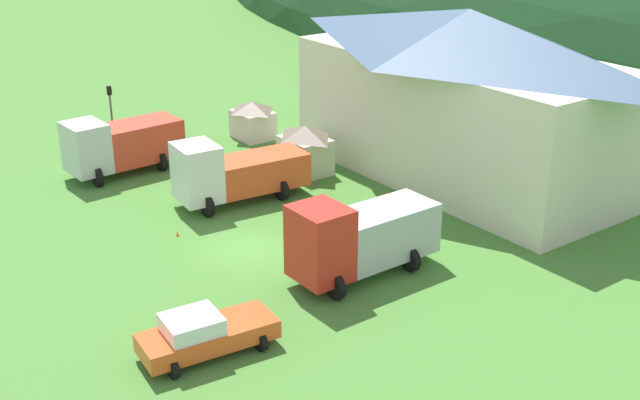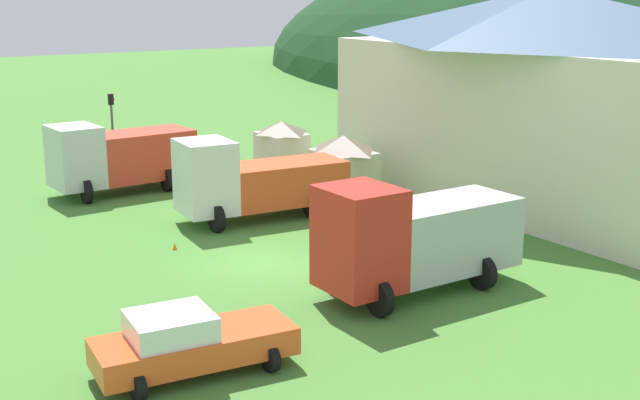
{
  "view_description": "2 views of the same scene",
  "coord_description": "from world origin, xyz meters",
  "px_view_note": "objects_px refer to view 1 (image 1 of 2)",
  "views": [
    {
      "loc": [
        29.09,
        -17.18,
        16.25
      ],
      "look_at": [
        1.48,
        3.19,
        2.16
      ],
      "focal_mm": 45.42,
      "sensor_mm": 36.0,
      "label": 1
    },
    {
      "loc": [
        24.36,
        -13.52,
        9.29
      ],
      "look_at": [
        -0.78,
        2.99,
        1.71
      ],
      "focal_mm": 46.99,
      "sensor_mm": 36.0,
      "label": 2
    }
  ],
  "objects_px": {
    "depot_building": "(464,93)",
    "play_shed_cream": "(305,149)",
    "tow_truck_silver": "(120,144)",
    "crane_truck_red": "(358,237)",
    "traffic_light_west": "(111,112)",
    "service_pickup_orange": "(205,333)",
    "play_shed_pink": "(253,119)",
    "heavy_rig_white": "(233,172)",
    "traffic_cone_near_pickup": "(178,236)"
  },
  "relations": [
    {
      "from": "depot_building",
      "to": "play_shed_cream",
      "type": "height_order",
      "value": "depot_building"
    },
    {
      "from": "tow_truck_silver",
      "to": "crane_truck_red",
      "type": "bearing_deg",
      "value": 96.24
    },
    {
      "from": "depot_building",
      "to": "traffic_light_west",
      "type": "bearing_deg",
      "value": -137.41
    },
    {
      "from": "service_pickup_orange",
      "to": "traffic_light_west",
      "type": "height_order",
      "value": "traffic_light_west"
    },
    {
      "from": "play_shed_pink",
      "to": "tow_truck_silver",
      "type": "height_order",
      "value": "tow_truck_silver"
    },
    {
      "from": "tow_truck_silver",
      "to": "heavy_rig_white",
      "type": "height_order",
      "value": "heavy_rig_white"
    },
    {
      "from": "depot_building",
      "to": "tow_truck_silver",
      "type": "bearing_deg",
      "value": -127.7
    },
    {
      "from": "depot_building",
      "to": "traffic_light_west",
      "type": "height_order",
      "value": "depot_building"
    },
    {
      "from": "depot_building",
      "to": "crane_truck_red",
      "type": "bearing_deg",
      "value": -63.62
    },
    {
      "from": "traffic_light_west",
      "to": "crane_truck_red",
      "type": "bearing_deg",
      "value": 4.81
    },
    {
      "from": "play_shed_cream",
      "to": "tow_truck_silver",
      "type": "relative_size",
      "value": 0.45
    },
    {
      "from": "tow_truck_silver",
      "to": "service_pickup_orange",
      "type": "height_order",
      "value": "tow_truck_silver"
    },
    {
      "from": "depot_building",
      "to": "tow_truck_silver",
      "type": "distance_m",
      "value": 19.58
    },
    {
      "from": "tow_truck_silver",
      "to": "traffic_light_west",
      "type": "height_order",
      "value": "traffic_light_west"
    },
    {
      "from": "play_shed_cream",
      "to": "heavy_rig_white",
      "type": "xyz_separation_m",
      "value": [
        1.39,
        -5.59,
        0.22
      ]
    },
    {
      "from": "depot_building",
      "to": "tow_truck_silver",
      "type": "relative_size",
      "value": 3.08
    },
    {
      "from": "play_shed_pink",
      "to": "traffic_cone_near_pickup",
      "type": "height_order",
      "value": "play_shed_pink"
    },
    {
      "from": "depot_building",
      "to": "crane_truck_red",
      "type": "xyz_separation_m",
      "value": [
        6.14,
        -12.38,
        -3.0
      ]
    },
    {
      "from": "heavy_rig_white",
      "to": "traffic_light_west",
      "type": "distance_m",
      "value": 11.4
    },
    {
      "from": "traffic_light_west",
      "to": "traffic_cone_near_pickup",
      "type": "distance_m",
      "value": 13.84
    },
    {
      "from": "tow_truck_silver",
      "to": "service_pickup_orange",
      "type": "xyz_separation_m",
      "value": [
        19.41,
        -5.31,
        -0.94
      ]
    },
    {
      "from": "tow_truck_silver",
      "to": "play_shed_pink",
      "type": "bearing_deg",
      "value": -176.71
    },
    {
      "from": "play_shed_pink",
      "to": "service_pickup_orange",
      "type": "relative_size",
      "value": 0.54
    },
    {
      "from": "service_pickup_orange",
      "to": "traffic_light_west",
      "type": "bearing_deg",
      "value": -99.62
    },
    {
      "from": "play_shed_pink",
      "to": "traffic_light_west",
      "type": "distance_m",
      "value": 8.91
    },
    {
      "from": "tow_truck_silver",
      "to": "traffic_cone_near_pickup",
      "type": "distance_m",
      "value": 10.0
    },
    {
      "from": "play_shed_cream",
      "to": "play_shed_pink",
      "type": "height_order",
      "value": "play_shed_cream"
    },
    {
      "from": "crane_truck_red",
      "to": "traffic_light_west",
      "type": "relative_size",
      "value": 1.62
    },
    {
      "from": "tow_truck_silver",
      "to": "crane_truck_red",
      "type": "distance_m",
      "value": 18.2
    },
    {
      "from": "play_shed_pink",
      "to": "traffic_cone_near_pickup",
      "type": "distance_m",
      "value": 15.46
    },
    {
      "from": "play_shed_cream",
      "to": "traffic_light_west",
      "type": "height_order",
      "value": "traffic_light_west"
    },
    {
      "from": "tow_truck_silver",
      "to": "traffic_cone_near_pickup",
      "type": "bearing_deg",
      "value": 78.41
    },
    {
      "from": "traffic_cone_near_pickup",
      "to": "crane_truck_red",
      "type": "bearing_deg",
      "value": 28.09
    },
    {
      "from": "play_shed_cream",
      "to": "heavy_rig_white",
      "type": "distance_m",
      "value": 5.77
    },
    {
      "from": "heavy_rig_white",
      "to": "play_shed_pink",
      "type": "bearing_deg",
      "value": -122.22
    },
    {
      "from": "tow_truck_silver",
      "to": "service_pickup_orange",
      "type": "bearing_deg",
      "value": 71.71
    },
    {
      "from": "tow_truck_silver",
      "to": "traffic_cone_near_pickup",
      "type": "height_order",
      "value": "tow_truck_silver"
    },
    {
      "from": "play_shed_pink",
      "to": "crane_truck_red",
      "type": "height_order",
      "value": "crane_truck_red"
    },
    {
      "from": "depot_building",
      "to": "traffic_light_west",
      "type": "xyz_separation_m",
      "value": [
        -15.44,
        -14.19,
        -2.26
      ]
    },
    {
      "from": "heavy_rig_white",
      "to": "service_pickup_orange",
      "type": "relative_size",
      "value": 1.4
    },
    {
      "from": "crane_truck_red",
      "to": "traffic_cone_near_pickup",
      "type": "distance_m",
      "value": 9.51
    },
    {
      "from": "service_pickup_orange",
      "to": "traffic_light_west",
      "type": "relative_size",
      "value": 1.22
    },
    {
      "from": "play_shed_cream",
      "to": "service_pickup_orange",
      "type": "height_order",
      "value": "play_shed_cream"
    },
    {
      "from": "play_shed_cream",
      "to": "service_pickup_orange",
      "type": "bearing_deg",
      "value": -46.34
    },
    {
      "from": "play_shed_cream",
      "to": "service_pickup_orange",
      "type": "xyz_separation_m",
      "value": [
        13.2,
        -13.83,
        -0.62
      ]
    },
    {
      "from": "depot_building",
      "to": "play_shed_cream",
      "type": "distance_m",
      "value": 9.43
    },
    {
      "from": "play_shed_pink",
      "to": "traffic_cone_near_pickup",
      "type": "bearing_deg",
      "value": -45.59
    },
    {
      "from": "play_shed_cream",
      "to": "service_pickup_orange",
      "type": "relative_size",
      "value": 0.59
    },
    {
      "from": "play_shed_pink",
      "to": "heavy_rig_white",
      "type": "xyz_separation_m",
      "value": [
        8.65,
        -6.61,
        0.41
      ]
    },
    {
      "from": "play_shed_cream",
      "to": "crane_truck_red",
      "type": "bearing_deg",
      "value": -25.48
    }
  ]
}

